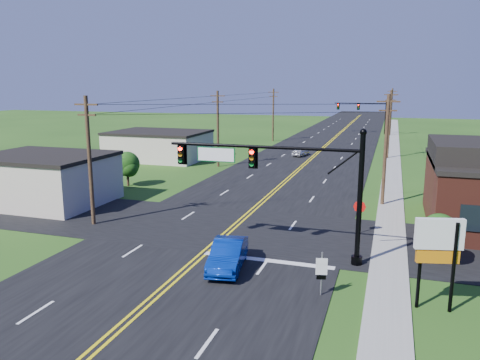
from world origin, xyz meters
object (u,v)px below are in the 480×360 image
(blue_car, at_px, (228,255))
(stop_sign, at_px, (359,210))
(route_sign, at_px, (321,271))
(signal_mast_main, at_px, (279,175))
(signal_mast_far, at_px, (363,111))

(blue_car, distance_m, stop_sign, 10.38)
(route_sign, distance_m, stop_sign, 10.08)
(signal_mast_main, height_order, blue_car, signal_mast_main)
(signal_mast_main, distance_m, signal_mast_far, 72.00)
(stop_sign, bearing_deg, route_sign, -94.62)
(signal_mast_far, distance_m, stop_sign, 66.64)
(signal_mast_far, bearing_deg, stop_sign, -86.50)
(signal_mast_far, xyz_separation_m, route_sign, (3.06, -76.47, -3.29))
(blue_car, distance_m, route_sign, 5.56)
(blue_car, height_order, route_sign, route_sign)
(route_sign, bearing_deg, signal_mast_main, 110.88)
(signal_mast_far, bearing_deg, blue_car, -91.67)
(signal_mast_main, distance_m, stop_sign, 7.60)
(signal_mast_main, relative_size, route_sign, 5.25)
(signal_mast_far, height_order, route_sign, signal_mast_far)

